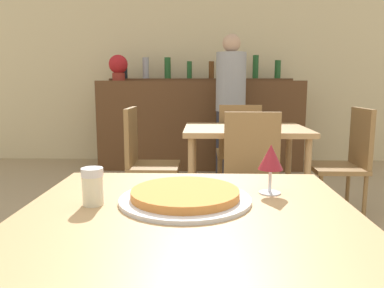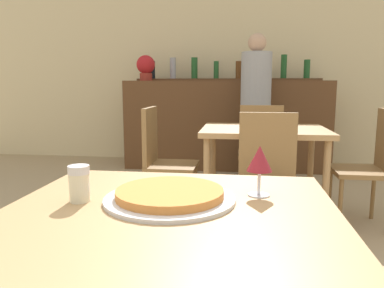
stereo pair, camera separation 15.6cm
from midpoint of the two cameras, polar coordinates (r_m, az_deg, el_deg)
name	(u,v)px [view 2 (the right image)]	position (r m, az deg, el deg)	size (l,w,h in m)	color
wall_back	(228,62)	(5.41, 6.41, 12.31)	(8.00, 0.05, 2.80)	beige
dining_table_near	(169,239)	(1.08, 0.68, -14.43)	(0.94, 0.88, 0.75)	#A87F51
dining_table_far	(264,141)	(2.99, 12.36, 0.50)	(0.96, 0.72, 0.75)	#A87F51
bar_counter	(226,125)	(4.92, 6.11, 2.94)	(2.60, 0.56, 1.14)	brown
bar_back_shelf	(225,75)	(5.04, 5.99, 10.43)	(2.39, 0.24, 0.34)	brown
chair_far_side_front	(268,174)	(2.50, 13.24, -4.46)	(0.40, 0.40, 0.91)	olive
chair_far_side_back	(260,147)	(3.53, 11.59, -0.48)	(0.40, 0.40, 0.91)	olive
chair_far_side_left	(162,156)	(3.05, -3.11, -1.79)	(0.40, 0.40, 0.91)	olive
chair_far_side_right	(372,161)	(3.18, 27.00, -2.32)	(0.40, 0.40, 0.91)	olive
pizza_tray	(170,196)	(1.13, 0.57, -7.92)	(0.40, 0.40, 0.04)	silver
cheese_shaker	(79,183)	(1.14, -13.11, -5.91)	(0.06, 0.06, 0.11)	beige
person_standing	(256,102)	(4.32, 10.70, 6.29)	(0.34, 0.34, 1.65)	#2D2D38
wine_glass	(260,160)	(1.20, 13.98, -2.43)	(0.08, 0.08, 0.16)	silver
potted_plant	(146,67)	(4.99, -6.16, 11.66)	(0.24, 0.24, 0.33)	maroon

